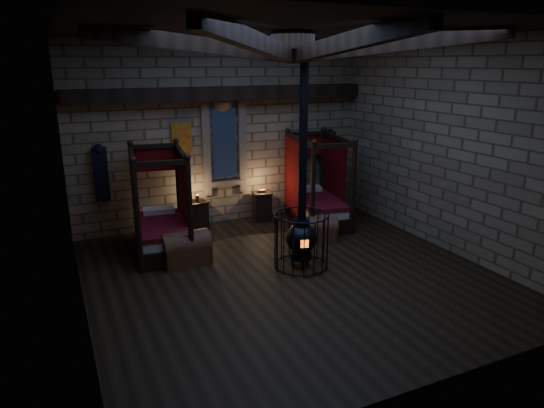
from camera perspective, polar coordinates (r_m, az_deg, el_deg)
name	(u,v)px	position (r m, az deg, el deg)	size (l,w,h in m)	color
room	(290,61)	(8.20, 2.12, 16.47)	(7.02, 7.02, 4.29)	black
bed_left	(162,226)	(10.13, -12.87, -2.58)	(1.30, 2.10, 2.06)	black
bed_right	(316,201)	(11.68, 5.24, 0.32)	(1.36, 2.13, 2.07)	black
trunk_left	(186,249)	(9.44, -10.09, -5.26)	(0.91, 0.59, 0.65)	brown
trunk_right	(320,229)	(10.59, 5.72, -2.99)	(0.84, 0.71, 0.53)	brown
nightstand_left	(198,215)	(11.27, -8.69, -1.27)	(0.48, 0.46, 0.83)	black
nightstand_right	(262,206)	(11.77, -1.19, -0.25)	(0.51, 0.49, 0.78)	black
stove	(301,235)	(9.04, 3.48, -3.72)	(1.02, 1.02, 4.05)	black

